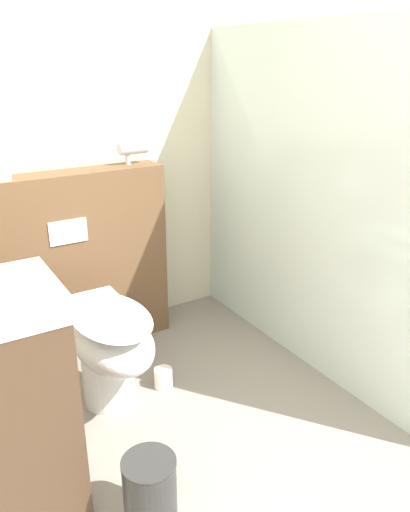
# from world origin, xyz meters

# --- Properties ---
(wall_back) EXTENTS (8.00, 0.06, 2.50)m
(wall_back) POSITION_xyz_m (0.00, 2.16, 1.25)
(wall_back) COLOR beige
(wall_back) RESTS_ON ground_plane
(partition_panel) EXTENTS (1.25, 0.22, 1.14)m
(partition_panel) POSITION_xyz_m (-0.39, 1.95, 0.57)
(partition_panel) COLOR brown
(partition_panel) RESTS_ON ground_plane
(shower_glass) EXTENTS (0.04, 2.00, 1.93)m
(shower_glass) POSITION_xyz_m (0.77, 1.13, 0.97)
(shower_glass) COLOR silver
(shower_glass) RESTS_ON ground_plane
(toilet) EXTENTS (0.37, 0.72, 0.57)m
(toilet) POSITION_xyz_m (-0.40, 1.27, 0.36)
(toilet) COLOR white
(toilet) RESTS_ON ground_plane
(sink_vanity) EXTENTS (0.51, 0.42, 1.14)m
(sink_vanity) POSITION_xyz_m (-0.99, 0.84, 0.50)
(sink_vanity) COLOR #473323
(sink_vanity) RESTS_ON ground_plane
(hair_drier) EXTENTS (0.21, 0.07, 0.13)m
(hair_drier) POSITION_xyz_m (0.10, 1.96, 1.23)
(hair_drier) COLOR #B7B7BC
(hair_drier) RESTS_ON partition_panel
(spare_toilet_roll) EXTENTS (0.10, 0.10, 0.11)m
(spare_toilet_roll) POSITION_xyz_m (-0.09, 1.27, 0.06)
(spare_toilet_roll) COLOR white
(spare_toilet_roll) RESTS_ON ground_plane
(waste_bin) EXTENTS (0.22, 0.22, 0.31)m
(waste_bin) POSITION_xyz_m (-0.54, 0.51, 0.15)
(waste_bin) COLOR #2D2D2D
(waste_bin) RESTS_ON ground_plane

